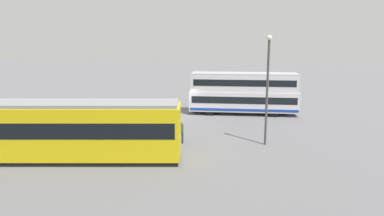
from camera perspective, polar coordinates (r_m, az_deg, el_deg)
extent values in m
plane|color=slate|center=(32.84, -1.32, -1.23)|extent=(160.00, 160.00, 0.00)
cube|color=silver|center=(33.77, 8.36, 1.21)|extent=(10.27, 2.94, 1.86)
cube|color=silver|center=(33.52, 8.44, 4.14)|extent=(9.96, 2.82, 1.61)
cube|color=black|center=(33.73, 8.37, 1.59)|extent=(9.76, 2.95, 0.64)
cube|color=black|center=(33.51, 8.45, 4.28)|extent=(9.45, 2.83, 0.60)
cube|color=#193FA5|center=(33.89, 8.33, 0.08)|extent=(10.07, 2.97, 0.24)
cube|color=#B2B2B7|center=(33.43, 8.48, 5.59)|extent=(9.96, 2.82, 0.10)
cylinder|color=black|center=(33.95, 2.99, 0.03)|extent=(1.10, 2.53, 1.00)
cylinder|color=black|center=(34.11, 13.03, -0.19)|extent=(1.10, 2.53, 1.00)
cube|color=yellow|center=(21.55, -18.21, -3.53)|extent=(12.22, 3.59, 3.02)
cube|color=black|center=(21.48, -18.26, -2.75)|extent=(11.75, 3.58, 0.90)
cube|color=gray|center=(21.22, -18.47, 0.69)|extent=(11.97, 3.36, 0.20)
cube|color=black|center=(22.01, -17.95, -7.66)|extent=(11.97, 3.44, 0.25)
cylinder|color=#33384C|center=(30.07, -9.41, -1.73)|extent=(0.14, 0.14, 0.82)
cylinder|color=#33384C|center=(30.00, -9.02, -1.75)|extent=(0.14, 0.14, 0.82)
cylinder|color=maroon|center=(29.88, -9.26, -0.39)|extent=(0.35, 0.35, 0.63)
sphere|color=tan|center=(29.80, -9.28, 0.41)|extent=(0.22, 0.22, 0.22)
cylinder|color=#33384C|center=(23.89, -2.00, -4.99)|extent=(0.14, 0.14, 0.77)
cylinder|color=#33384C|center=(24.00, -1.56, -4.91)|extent=(0.14, 0.14, 0.77)
cylinder|color=#335938|center=(23.77, -1.79, -3.37)|extent=(0.45, 0.45, 0.59)
sphere|color=#8C6647|center=(23.67, -1.80, -2.43)|extent=(0.21, 0.21, 0.21)
cube|color=gray|center=(29.52, -13.79, -0.86)|extent=(8.80, 0.19, 0.06)
cube|color=gray|center=(29.63, -13.75, -1.81)|extent=(8.80, 0.19, 0.06)
cylinder|color=gray|center=(28.52, -5.35, -2.08)|extent=(0.07, 0.07, 1.05)
cylinder|color=gray|center=(29.63, -13.75, -1.86)|extent=(0.07, 0.07, 1.05)
cylinder|color=gray|center=(31.33, -21.38, -1.62)|extent=(0.07, 0.07, 1.05)
cylinder|color=slate|center=(30.11, -20.91, -0.73)|extent=(0.10, 0.10, 2.43)
cube|color=#D8D84C|center=(29.92, -21.06, 0.87)|extent=(0.99, 0.08, 0.50)
cylinder|color=#4C4C51|center=(23.61, 12.15, 2.27)|extent=(0.16, 0.16, 6.96)
sphere|color=#F2EFCC|center=(23.35, 12.51, 11.11)|extent=(0.36, 0.36, 0.36)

